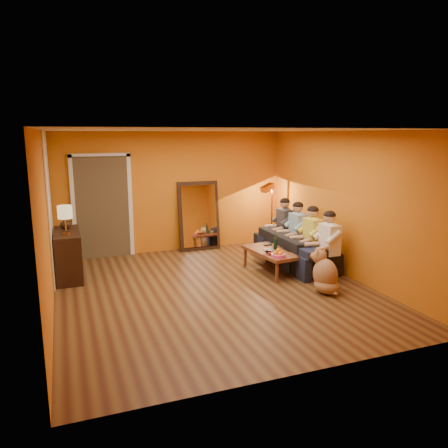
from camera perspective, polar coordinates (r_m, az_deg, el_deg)
name	(u,v)px	position (r m, az deg, el deg)	size (l,w,h in m)	color
room_shell	(207,209)	(7.32, -2.21, 1.91)	(5.00, 5.50, 2.60)	brown
white_accent	(50,205)	(8.32, -21.83, 2.27)	(0.02, 1.90, 2.58)	white
doorway_recess	(102,207)	(9.46, -15.65, 2.19)	(1.06, 0.30, 2.10)	#3F2D19
door_jamb_left	(73,209)	(9.31, -19.08, 1.83)	(0.08, 0.06, 2.20)	white
door_jamb_right	(130,206)	(9.40, -12.13, 2.31)	(0.08, 0.06, 2.20)	white
door_header	(100,155)	(9.23, -15.95, 8.64)	(1.22, 0.06, 0.08)	white
mirror_frame	(199,216)	(9.70, -3.31, 1.09)	(0.92, 0.06, 1.52)	black
mirror_glass	(199,216)	(9.66, -3.24, 1.05)	(0.78, 0.02, 1.36)	white
sideboard	(68,255)	(8.30, -19.71, -3.78)	(0.44, 1.18, 0.85)	black
table_lamp	(65,220)	(7.86, -20.00, 0.44)	(0.24, 0.24, 0.51)	beige
sofa	(294,248)	(8.82, 9.16, -3.13)	(0.83, 2.12, 0.62)	black
coffee_table	(271,261)	(8.23, 6.22, -4.85)	(0.62, 1.22, 0.42)	brown
floor_lamp	(272,217)	(9.82, 6.26, 0.93)	(0.30, 0.24, 1.44)	#AB6932
dog	(325,271)	(7.32, 13.10, -6.01)	(0.39, 0.60, 0.71)	#A4704A
person_far_left	(329,245)	(7.99, 13.58, -2.64)	(0.70, 0.44, 1.22)	white
person_mid_left	(313,238)	(8.44, 11.50, -1.78)	(0.70, 0.44, 1.22)	#DACA48
person_mid_right	(298,232)	(8.89, 9.64, -1.02)	(0.70, 0.44, 1.22)	#82ABCA
person_far_right	(285,226)	(9.36, 7.95, -0.33)	(0.70, 0.44, 1.22)	#303035
fruit_bowl	(278,253)	(7.72, 7.10, -3.74)	(0.26, 0.26, 0.16)	#E14F98
wine_bottle	(276,243)	(8.11, 6.75, -2.43)	(0.07, 0.07, 0.31)	black
tumbler	(275,246)	(8.31, 6.63, -2.87)	(0.09, 0.09, 0.09)	#B27F3F
laptop	(272,244)	(8.55, 6.28, -2.67)	(0.31, 0.20, 0.02)	black
book_lower	(268,253)	(7.91, 5.74, -3.83)	(0.19, 0.25, 0.02)	black
book_mid	(268,252)	(7.92, 5.78, -3.66)	(0.18, 0.25, 0.02)	#A41216
book_upper	(268,251)	(7.89, 5.78, -3.56)	(0.17, 0.23, 0.02)	black
vase	(66,223)	(8.43, -19.99, 0.12)	(0.20, 0.20, 0.21)	black
flowers	(65,210)	(8.39, -20.10, 1.73)	(0.17, 0.17, 0.45)	#A41216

